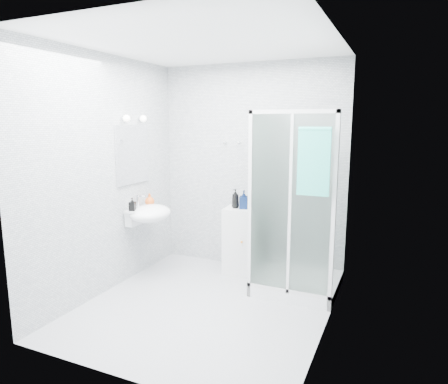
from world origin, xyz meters
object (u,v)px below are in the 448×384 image
at_px(shampoo_bottle_a, 235,199).
at_px(soap_dispenser_black, 132,204).
at_px(soap_dispenser_orange, 150,200).
at_px(wall_basin, 149,214).
at_px(hand_towel, 314,160).
at_px(shampoo_bottle_b, 244,200).
at_px(storage_cabinet, 239,240).
at_px(shower_enclosure, 290,252).

xyz_separation_m(shampoo_bottle_a, soap_dispenser_black, (-0.98, -0.75, -0.01)).
bearing_deg(soap_dispenser_orange, wall_basin, -61.78).
bearing_deg(hand_towel, soap_dispenser_orange, 173.90).
bearing_deg(shampoo_bottle_b, storage_cabinet, 169.07).
relative_size(wall_basin, soap_dispenser_orange, 3.70).
xyz_separation_m(shampoo_bottle_b, soap_dispenser_orange, (-1.07, -0.44, -0.01)).
bearing_deg(hand_towel, storage_cabinet, 147.05).
distance_m(soap_dispenser_orange, soap_dispenser_black, 0.32).
distance_m(wall_basin, shampoo_bottle_a, 1.07).
distance_m(shampoo_bottle_b, soap_dispenser_orange, 1.16).
bearing_deg(shampoo_bottle_b, soap_dispenser_black, -145.08).
xyz_separation_m(shampoo_bottle_a, soap_dispenser_orange, (-0.96, -0.43, -0.01)).
xyz_separation_m(shower_enclosure, wall_basin, (-1.66, -0.32, 0.35)).
distance_m(storage_cabinet, hand_towel, 1.66).
distance_m(shampoo_bottle_a, soap_dispenser_black, 1.24).
xyz_separation_m(shower_enclosure, shampoo_bottle_a, (-0.76, 0.25, 0.50)).
bearing_deg(soap_dispenser_orange, shampoo_bottle_b, 22.26).
relative_size(shower_enclosure, storage_cabinet, 2.40).
bearing_deg(shampoo_bottle_a, hand_towel, -31.17).
relative_size(shower_enclosure, shampoo_bottle_b, 8.82).
xyz_separation_m(storage_cabinet, soap_dispenser_orange, (-1.00, -0.45, 0.52)).
bearing_deg(shampoo_bottle_b, shower_enclosure, -21.34).
bearing_deg(soap_dispenser_orange, shampoo_bottle_a, 24.14).
height_order(hand_towel, shampoo_bottle_b, hand_towel).
height_order(shower_enclosure, storage_cabinet, shower_enclosure).
relative_size(storage_cabinet, shampoo_bottle_a, 3.50).
height_order(hand_towel, shampoo_bottle_a, hand_towel).
xyz_separation_m(shampoo_bottle_b, soap_dispenser_black, (-1.09, -0.76, -0.01)).
bearing_deg(hand_towel, shampoo_bottle_b, 145.77).
bearing_deg(shampoo_bottle_a, wall_basin, -147.69).
relative_size(shower_enclosure, soap_dispenser_black, 13.05).
height_order(wall_basin, shampoo_bottle_b, shampoo_bottle_b).
distance_m(shower_enclosure, soap_dispenser_orange, 1.80).
distance_m(shower_enclosure, wall_basin, 1.72).
height_order(storage_cabinet, soap_dispenser_black, soap_dispenser_black).
relative_size(storage_cabinet, soap_dispenser_orange, 5.50).
bearing_deg(soap_dispenser_black, hand_towel, 2.92).
xyz_separation_m(wall_basin, shampoo_bottle_a, (0.89, 0.56, 0.15)).
xyz_separation_m(shampoo_bottle_a, shampoo_bottle_b, (0.11, 0.01, -0.01)).
relative_size(wall_basin, soap_dispenser_black, 3.65).
relative_size(wall_basin, shampoo_bottle_a, 2.36).
height_order(shampoo_bottle_a, soap_dispenser_orange, shampoo_bottle_a).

